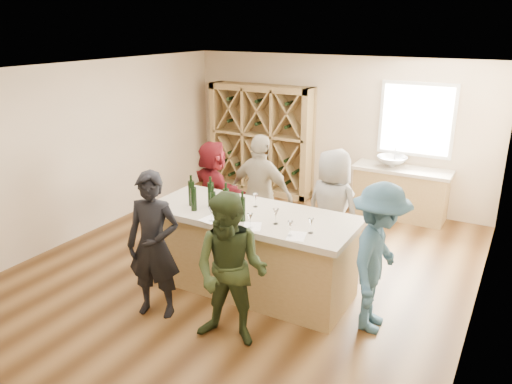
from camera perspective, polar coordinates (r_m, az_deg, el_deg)
The scene contains 36 objects.
floor at distance 7.25m, azimuth -1.48°, elevation -9.34°, with size 6.00×7.00×0.10m, color brown.
ceiling at distance 6.41m, azimuth -1.71°, elevation 14.17°, with size 6.00×7.00×0.10m, color white.
wall_back at distance 9.81m, azimuth 9.16°, elevation 7.02°, with size 6.00×0.10×2.80m, color #C9B292.
wall_front at distance 4.29m, azimuth -27.12°, elevation -10.85°, with size 6.00×0.10×2.80m, color #C9B292.
wall_left at distance 8.60m, azimuth -19.39°, elevation 4.52°, with size 0.10×7.00×2.80m, color #C9B292.
wall_right at distance 5.83m, azimuth 25.18°, elevation -2.81°, with size 0.10×7.00×2.80m, color #C9B292.
window_frame at distance 9.27m, azimuth 17.88°, elevation 7.88°, with size 1.30×0.06×1.30m, color white.
window_pane at distance 9.23m, azimuth 17.83°, elevation 7.84°, with size 1.18×0.01×1.18m, color white.
wine_rack at distance 10.22m, azimuth 0.58°, elevation 6.02°, with size 2.20×0.45×2.20m, color #987A48.
back_counter_base at distance 9.36m, azimuth 16.13°, elevation -0.24°, with size 1.60×0.58×0.86m, color #987A48.
back_counter_top at distance 9.22m, azimuth 16.39°, elevation 2.46°, with size 1.70×0.62×0.06m, color #B9AD97.
sink at distance 9.23m, azimuth 15.26°, elevation 3.38°, with size 0.54×0.54×0.19m, color silver.
faucet at distance 9.39m, azimuth 15.57°, elevation 3.96°, with size 0.02×0.02×0.30m, color silver.
tasting_counter_base at distance 6.58m, azimuth -0.54°, elevation -7.05°, with size 2.60×1.00×1.00m, color #987A48.
tasting_counter_top at distance 6.36m, azimuth -0.55°, elevation -2.67°, with size 2.72×1.12×0.08m, color #B9AD97.
wine_bottle_a at distance 6.58m, azimuth -7.38°, elevation -0.15°, with size 0.08×0.08×0.34m, color black.
wine_bottle_b at distance 6.40m, azimuth -7.13°, elevation -0.80°, with size 0.08×0.08×0.31m, color black.
wine_bottle_c at distance 6.51m, azimuth -5.19°, elevation -0.30°, with size 0.08×0.08×0.33m, color black.
wine_bottle_d at distance 6.33m, azimuth -4.90°, elevation -1.15°, with size 0.07×0.07×0.27m, color black.
wine_bottle_e at distance 6.28m, azimuth -3.44°, elevation -1.04°, with size 0.08×0.08×0.32m, color black.
wine_glass_a at distance 6.06m, azimuth -5.15°, elevation -2.60°, with size 0.06×0.06×0.17m, color white.
wine_glass_b at distance 5.83m, azimuth -0.67°, elevation -3.32°, with size 0.07×0.07×0.18m, color white.
wine_glass_c at distance 5.64m, azimuth 3.92°, elevation -4.22°, with size 0.07×0.07×0.17m, color white.
wine_glass_d at distance 5.95m, azimuth 2.27°, elevation -2.78°, with size 0.08×0.08×0.20m, color white.
wine_glass_e at distance 5.73m, azimuth 6.30°, elevation -3.90°, with size 0.07×0.07×0.17m, color white.
tasting_menu_a at distance 6.16m, azimuth -4.96°, elevation -3.05°, with size 0.22×0.31×0.00m, color white.
tasting_menu_b at distance 5.91m, azimuth -0.44°, elevation -3.98°, with size 0.21×0.29×0.00m, color white.
tasting_menu_c at distance 5.67m, azimuth 4.64°, elevation -5.05°, with size 0.20×0.27×0.00m, color white.
person_near_left at distance 5.99m, azimuth -11.62°, elevation -5.99°, with size 0.65×0.48×1.79m, color black.
person_near_right at distance 5.38m, azimuth -2.88°, elevation -8.98°, with size 0.84×0.46×1.73m, color #263319.
person_server at distance 5.76m, azimuth 13.79°, elevation -7.39°, with size 1.13×0.53×1.75m, color #335972.
person_far_mid at distance 7.50m, azimuth 0.55°, elevation -0.28°, with size 1.07×0.55×1.83m, color gray.
person_far_right at distance 7.10m, azimuth 8.71°, elevation -1.99°, with size 0.85×0.55×1.74m, color slate.
person_far_left at distance 8.09m, azimuth -4.87°, elevation 0.29°, with size 1.49×0.54×1.61m, color #590F14.
wine_bottle_f at distance 6.02m, azimuth -1.56°, elevation -1.99°, with size 0.07×0.07×0.30m, color black.
wine_glass_f at distance 6.50m, azimuth -0.06°, elevation -0.96°, with size 0.07×0.07×0.18m, color white.
Camera 1 is at (3.28, -5.48, 3.38)m, focal length 35.00 mm.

